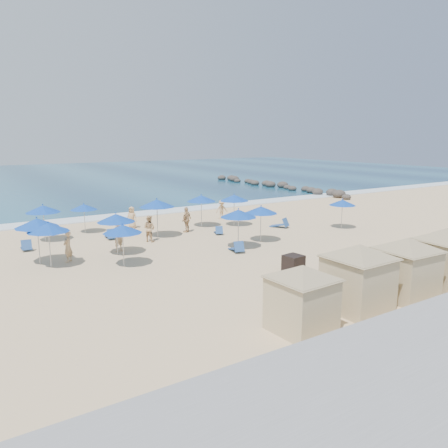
{
  "coord_description": "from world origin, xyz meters",
  "views": [
    {
      "loc": [
        -13.11,
        -20.17,
        6.67
      ],
      "look_at": [
        1.82,
        3.0,
        1.15
      ],
      "focal_mm": 35.0,
      "sensor_mm": 36.0,
      "label": 1
    }
  ],
  "objects_px": {
    "umbrella_7": "(157,203)",
    "beachgoer_5": "(119,236)",
    "umbrella_12": "(37,223)",
    "umbrella_9": "(201,198)",
    "umbrella_2": "(43,209)",
    "umbrella_10": "(234,198)",
    "beachgoer_3": "(222,209)",
    "umbrella_5": "(116,218)",
    "rock_jetty": "(275,185)",
    "umbrella_4": "(84,207)",
    "beachgoer_4": "(132,217)",
    "beachgoer_2": "(187,220)",
    "umbrella_6": "(238,213)",
    "beachgoer_0": "(68,247)",
    "cabana_0": "(302,290)",
    "cabana_2": "(406,260)",
    "umbrella_3": "(122,229)",
    "cabana_1": "(358,269)",
    "cabana_3": "(446,251)",
    "umbrella_8": "(261,210)",
    "umbrella_11": "(342,203)",
    "beachgoer_1": "(149,228)",
    "umbrella_1": "(48,227)",
    "trash_bin": "(293,264)"
  },
  "relations": [
    {
      "from": "umbrella_7",
      "to": "beachgoer_5",
      "type": "relative_size",
      "value": 1.45
    },
    {
      "from": "umbrella_12",
      "to": "umbrella_9",
      "type": "bearing_deg",
      "value": 17.76
    },
    {
      "from": "umbrella_2",
      "to": "umbrella_9",
      "type": "bearing_deg",
      "value": -7.15
    },
    {
      "from": "umbrella_10",
      "to": "beachgoer_3",
      "type": "height_order",
      "value": "umbrella_10"
    },
    {
      "from": "umbrella_5",
      "to": "umbrella_10",
      "type": "distance_m",
      "value": 10.76
    },
    {
      "from": "rock_jetty",
      "to": "beachgoer_5",
      "type": "distance_m",
      "value": 35.37
    },
    {
      "from": "umbrella_4",
      "to": "umbrella_9",
      "type": "xyz_separation_m",
      "value": [
        7.99,
        -2.58,
        0.3
      ]
    },
    {
      "from": "beachgoer_4",
      "to": "beachgoer_2",
      "type": "bearing_deg",
      "value": -5.27
    },
    {
      "from": "umbrella_7",
      "to": "umbrella_6",
      "type": "bearing_deg",
      "value": -62.92
    },
    {
      "from": "umbrella_2",
      "to": "beachgoer_3",
      "type": "distance_m",
      "value": 14.0
    },
    {
      "from": "rock_jetty",
      "to": "umbrella_4",
      "type": "bearing_deg",
      "value": -153.55
    },
    {
      "from": "umbrella_7",
      "to": "beachgoer_0",
      "type": "height_order",
      "value": "umbrella_7"
    },
    {
      "from": "umbrella_10",
      "to": "umbrella_6",
      "type": "bearing_deg",
      "value": -122.02
    },
    {
      "from": "cabana_0",
      "to": "umbrella_9",
      "type": "xyz_separation_m",
      "value": [
        6.07,
        17.5,
        0.66
      ]
    },
    {
      "from": "cabana_0",
      "to": "cabana_2",
      "type": "xyz_separation_m",
      "value": [
        5.84,
        0.02,
        0.13
      ]
    },
    {
      "from": "umbrella_3",
      "to": "umbrella_7",
      "type": "bearing_deg",
      "value": 50.77
    },
    {
      "from": "cabana_1",
      "to": "umbrella_7",
      "type": "bearing_deg",
      "value": 94.56
    },
    {
      "from": "beachgoer_2",
      "to": "beachgoer_5",
      "type": "height_order",
      "value": "beachgoer_5"
    },
    {
      "from": "umbrella_6",
      "to": "umbrella_7",
      "type": "bearing_deg",
      "value": 117.08
    },
    {
      "from": "cabana_0",
      "to": "cabana_3",
      "type": "bearing_deg",
      "value": -0.53
    },
    {
      "from": "umbrella_8",
      "to": "beachgoer_4",
      "type": "bearing_deg",
      "value": 122.35
    },
    {
      "from": "cabana_3",
      "to": "beachgoer_0",
      "type": "xyz_separation_m",
      "value": [
        -13.27,
        13.28,
        -0.82
      ]
    },
    {
      "from": "cabana_1",
      "to": "umbrella_4",
      "type": "bearing_deg",
      "value": 104.18
    },
    {
      "from": "umbrella_2",
      "to": "beachgoer_2",
      "type": "xyz_separation_m",
      "value": [
        9.05,
        -2.45,
        -1.24
      ]
    },
    {
      "from": "umbrella_9",
      "to": "umbrella_3",
      "type": "bearing_deg",
      "value": -141.85
    },
    {
      "from": "umbrella_6",
      "to": "beachgoer_4",
      "type": "xyz_separation_m",
      "value": [
        -3.19,
        9.24,
        -1.36
      ]
    },
    {
      "from": "umbrella_10",
      "to": "umbrella_5",
      "type": "bearing_deg",
      "value": -162.71
    },
    {
      "from": "cabana_3",
      "to": "umbrella_11",
      "type": "height_order",
      "value": "cabana_3"
    },
    {
      "from": "cabana_0",
      "to": "beachgoer_1",
      "type": "xyz_separation_m",
      "value": [
        0.88,
        15.25,
        -0.65
      ]
    },
    {
      "from": "rock_jetty",
      "to": "umbrella_2",
      "type": "bearing_deg",
      "value": -153.88
    },
    {
      "from": "beachgoer_3",
      "to": "beachgoer_2",
      "type": "bearing_deg",
      "value": -140.78
    },
    {
      "from": "rock_jetty",
      "to": "cabana_2",
      "type": "height_order",
      "value": "cabana_2"
    },
    {
      "from": "umbrella_10",
      "to": "umbrella_2",
      "type": "bearing_deg",
      "value": 169.41
    },
    {
      "from": "umbrella_4",
      "to": "umbrella_10",
      "type": "bearing_deg",
      "value": -19.74
    },
    {
      "from": "umbrella_12",
      "to": "beachgoer_2",
      "type": "height_order",
      "value": "umbrella_12"
    },
    {
      "from": "cabana_1",
      "to": "beachgoer_0",
      "type": "xyz_separation_m",
      "value": [
        -7.82,
        12.99,
        -0.81
      ]
    },
    {
      "from": "beachgoer_5",
      "to": "umbrella_1",
      "type": "bearing_deg",
      "value": 171.45
    },
    {
      "from": "umbrella_5",
      "to": "umbrella_11",
      "type": "bearing_deg",
      "value": -6.43
    },
    {
      "from": "umbrella_2",
      "to": "umbrella_5",
      "type": "relative_size",
      "value": 1.0
    },
    {
      "from": "umbrella_2",
      "to": "umbrella_11",
      "type": "bearing_deg",
      "value": -21.25
    },
    {
      "from": "cabana_1",
      "to": "umbrella_6",
      "type": "bearing_deg",
      "value": 81.52
    },
    {
      "from": "umbrella_11",
      "to": "beachgoer_2",
      "type": "xyz_separation_m",
      "value": [
        -10.25,
        5.05,
        -1.03
      ]
    },
    {
      "from": "trash_bin",
      "to": "beachgoer_1",
      "type": "relative_size",
      "value": 0.5
    },
    {
      "from": "umbrella_6",
      "to": "umbrella_9",
      "type": "distance_m",
      "value": 7.07
    },
    {
      "from": "umbrella_6",
      "to": "beachgoer_3",
      "type": "height_order",
      "value": "umbrella_6"
    },
    {
      "from": "umbrella_2",
      "to": "beachgoer_4",
      "type": "distance_m",
      "value": 6.49
    },
    {
      "from": "umbrella_2",
      "to": "umbrella_10",
      "type": "distance_m",
      "value": 13.34
    },
    {
      "from": "umbrella_3",
      "to": "beachgoer_5",
      "type": "distance_m",
      "value": 3.43
    },
    {
      "from": "umbrella_7",
      "to": "umbrella_8",
      "type": "xyz_separation_m",
      "value": [
        5.04,
        -4.81,
        -0.23
      ]
    },
    {
      "from": "cabana_3",
      "to": "beachgoer_5",
      "type": "distance_m",
      "value": 17.32
    }
  ]
}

